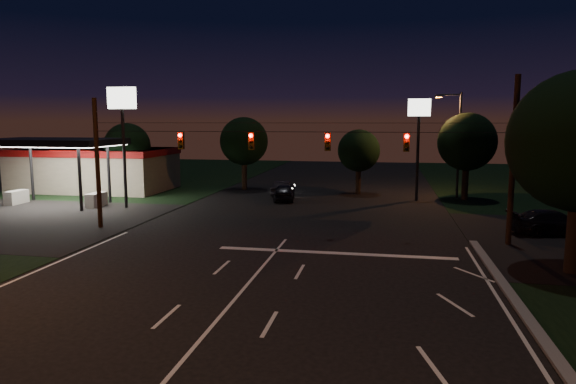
% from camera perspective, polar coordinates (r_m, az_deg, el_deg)
% --- Properties ---
extents(ground, '(140.00, 140.00, 0.00)m').
position_cam_1_polar(ground, '(16.13, -10.24, -16.44)').
color(ground, black).
rests_on(ground, ground).
extents(cross_street_left, '(20.00, 16.00, 0.02)m').
position_cam_1_polar(cross_street_left, '(39.63, -29.33, -2.72)').
color(cross_street_left, black).
rests_on(cross_street_left, ground).
extents(stop_bar, '(12.00, 0.50, 0.01)m').
position_cam_1_polar(stop_bar, '(26.14, 5.20, -6.77)').
color(stop_bar, silver).
rests_on(stop_bar, ground).
extents(utility_pole_right, '(0.30, 0.30, 9.00)m').
position_cam_1_polar(utility_pole_right, '(30.16, 23.25, -5.41)').
color(utility_pole_right, black).
rests_on(utility_pole_right, ground).
extents(utility_pole_left, '(0.28, 0.28, 8.00)m').
position_cam_1_polar(utility_pole_left, '(34.20, -20.09, -3.73)').
color(utility_pole_left, black).
rests_on(utility_pole_left, ground).
extents(signal_span, '(24.00, 0.40, 1.56)m').
position_cam_1_polar(signal_span, '(29.17, 0.11, 5.73)').
color(signal_span, black).
rests_on(signal_span, ground).
extents(gas_station, '(14.20, 16.10, 5.25)m').
position_cam_1_polar(gas_station, '(52.00, -20.89, 2.73)').
color(gas_station, gray).
rests_on(gas_station, ground).
extents(pole_sign_left_near, '(2.20, 0.30, 9.10)m').
position_cam_1_polar(pole_sign_left_near, '(40.62, -17.92, 8.05)').
color(pole_sign_left_near, black).
rests_on(pole_sign_left_near, ground).
extents(pole_sign_right, '(1.80, 0.30, 8.40)m').
position_cam_1_polar(pole_sign_right, '(43.76, 14.32, 7.18)').
color(pole_sign_right, black).
rests_on(pole_sign_right, ground).
extents(street_light_right_far, '(2.20, 0.35, 9.00)m').
position_cam_1_polar(street_light_right_far, '(46.07, 18.17, 5.81)').
color(street_light_right_far, black).
rests_on(street_light_right_far, ground).
extents(tree_far_a, '(4.20, 4.20, 6.42)m').
position_cam_1_polar(tree_far_a, '(49.71, -17.34, 4.84)').
color(tree_far_a, black).
rests_on(tree_far_a, ground).
extents(tree_far_b, '(4.60, 4.60, 6.98)m').
position_cam_1_polar(tree_far_b, '(49.69, -4.85, 5.58)').
color(tree_far_b, black).
rests_on(tree_far_b, ground).
extents(tree_far_c, '(3.80, 3.80, 5.86)m').
position_cam_1_polar(tree_far_c, '(46.92, 7.89, 4.52)').
color(tree_far_c, black).
rests_on(tree_far_c, ground).
extents(tree_far_d, '(4.80, 4.80, 7.30)m').
position_cam_1_polar(tree_far_d, '(45.33, 19.27, 5.21)').
color(tree_far_d, black).
rests_on(tree_far_d, ground).
extents(car_oncoming_a, '(2.22, 4.28, 1.39)m').
position_cam_1_polar(car_oncoming_a, '(42.83, -0.43, -0.03)').
color(car_oncoming_a, black).
rests_on(car_oncoming_a, ground).
extents(car_oncoming_b, '(1.41, 3.98, 1.31)m').
position_cam_1_polar(car_oncoming_b, '(45.54, -0.55, 0.39)').
color(car_oncoming_b, black).
rests_on(car_oncoming_b, ground).
extents(car_cross, '(5.29, 2.93, 1.45)m').
position_cam_1_polar(car_cross, '(33.68, 27.41, -3.06)').
color(car_cross, black).
rests_on(car_cross, ground).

